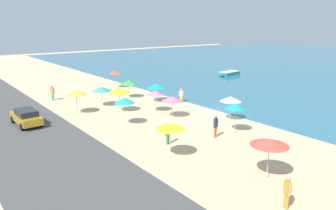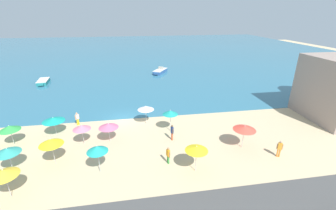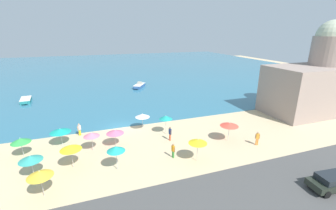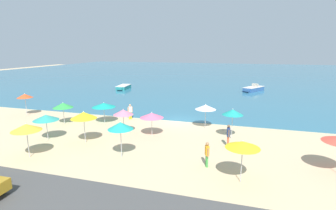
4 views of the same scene
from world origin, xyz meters
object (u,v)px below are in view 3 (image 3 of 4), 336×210
(beach_umbrella_1, at_px, (229,124))
(beach_umbrella_9, at_px, (91,134))
(beach_umbrella_8, at_px, (115,132))
(bather_1, at_px, (79,129))
(bather_4, at_px, (173,150))
(skiff_nearshore, at_px, (139,86))
(beach_umbrella_11, at_px, (142,115))
(beach_umbrella_4, at_px, (116,149))
(skiff_offshore, at_px, (26,100))
(beach_umbrella_12, at_px, (166,117))
(beach_umbrella_6, at_px, (20,140))
(bather_0, at_px, (170,133))
(beach_umbrella_2, at_px, (30,158))
(bather_3, at_px, (257,138))
(beach_umbrella_7, at_px, (60,131))
(harbor_fortress, at_px, (314,81))
(beach_umbrella_5, at_px, (198,141))
(beach_umbrella_0, at_px, (71,147))
(parked_car_2, at_px, (333,181))
(beach_umbrella_3, at_px, (40,174))

(beach_umbrella_1, relative_size, beach_umbrella_9, 1.09)
(beach_umbrella_8, relative_size, bather_1, 1.29)
(bather_4, bearing_deg, skiff_nearshore, 83.84)
(beach_umbrella_11, xyz_separation_m, bather_1, (-8.37, 0.94, -1.17))
(beach_umbrella_4, xyz_separation_m, skiff_offshore, (-13.96, 28.90, -1.93))
(beach_umbrella_12, bearing_deg, skiff_offshore, 133.28)
(beach_umbrella_6, distance_m, bather_1, 6.88)
(beach_umbrella_11, distance_m, beach_umbrella_12, 3.53)
(bather_1, bearing_deg, bather_0, -26.28)
(beach_umbrella_2, xyz_separation_m, skiff_nearshore, (17.36, 31.78, -1.47))
(beach_umbrella_9, distance_m, skiff_nearshore, 30.86)
(beach_umbrella_12, bearing_deg, skiff_nearshore, 85.07)
(skiff_offshore, bearing_deg, bather_3, -43.76)
(bather_1, bearing_deg, skiff_nearshore, 60.68)
(beach_umbrella_7, xyz_separation_m, beach_umbrella_12, (13.02, -1.21, 0.44))
(beach_umbrella_2, distance_m, bather_4, 13.89)
(skiff_nearshore, xyz_separation_m, harbor_fortress, (23.67, -26.97, 5.00))
(beach_umbrella_5, distance_m, skiff_nearshore, 34.65)
(bather_1, height_order, bather_3, bather_3)
(beach_umbrella_4, relative_size, bather_1, 1.58)
(beach_umbrella_2, bearing_deg, beach_umbrella_5, -9.93)
(beach_umbrella_6, distance_m, bather_0, 16.80)
(beach_umbrella_1, bearing_deg, harbor_fortress, 13.83)
(skiff_offshore, bearing_deg, harbor_fortress, -25.49)
(beach_umbrella_0, distance_m, skiff_offshore, 28.88)
(beach_umbrella_11, relative_size, parked_car_2, 0.54)
(beach_umbrella_1, distance_m, beach_umbrella_12, 8.20)
(bather_1, xyz_separation_m, harbor_fortress, (37.02, -3.20, 4.53))
(beach_umbrella_1, height_order, bather_1, beach_umbrella_1)
(beach_umbrella_9, relative_size, harbor_fortress, 0.15)
(bather_3, relative_size, skiff_nearshore, 0.36)
(beach_umbrella_8, height_order, bather_1, beach_umbrella_8)
(beach_umbrella_0, height_order, bather_1, beach_umbrella_0)
(beach_umbrella_8, height_order, bather_3, beach_umbrella_8)
(beach_umbrella_3, xyz_separation_m, parked_car_2, (23.67, -7.40, -1.41))
(beach_umbrella_2, distance_m, harbor_fortress, 41.47)
(beach_umbrella_0, bearing_deg, beach_umbrella_3, -120.11)
(beach_umbrella_2, relative_size, beach_umbrella_3, 0.89)
(beach_umbrella_2, height_order, beach_umbrella_9, beach_umbrella_9)
(bather_0, distance_m, harbor_fortress, 26.62)
(bather_3, bearing_deg, beach_umbrella_3, -176.52)
(beach_umbrella_12, relative_size, bather_0, 1.46)
(beach_umbrella_1, bearing_deg, bather_1, 155.90)
(bather_4, distance_m, parked_car_2, 14.73)
(beach_umbrella_0, bearing_deg, skiff_offshore, 109.84)
(beach_umbrella_6, relative_size, bather_1, 1.35)
(beach_umbrella_12, xyz_separation_m, bather_4, (-1.25, -6.10, -1.40))
(beach_umbrella_4, height_order, beach_umbrella_7, beach_umbrella_4)
(beach_umbrella_7, relative_size, beach_umbrella_12, 0.91)
(beach_umbrella_3, relative_size, bather_1, 1.51)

